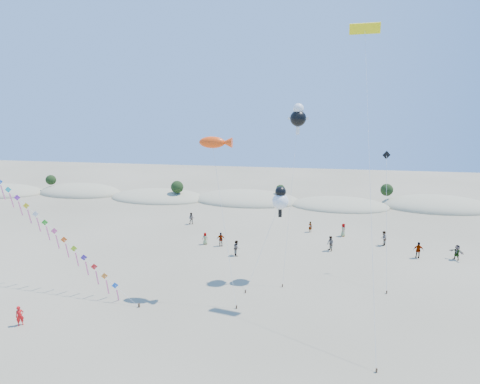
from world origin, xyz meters
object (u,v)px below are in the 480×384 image
at_px(kite_train, 18,200).
at_px(flyer_foreground, 20,316).
at_px(parafoil_kite, 365,33).
at_px(fish_kite, 216,143).

height_order(kite_train, flyer_foreground, kite_train).
distance_m(kite_train, parafoil_kite, 35.25).
bearing_deg(parafoil_kite, fish_kite, -173.46).
xyz_separation_m(kite_train, parafoil_kite, (31.92, 1.95, 14.83)).
bearing_deg(kite_train, flyer_foreground, -57.47).
relative_size(fish_kite, flyer_foreground, 8.81).
relative_size(kite_train, fish_kite, 1.75).
bearing_deg(fish_kite, flyer_foreground, -149.08).
height_order(parafoil_kite, flyer_foreground, parafoil_kite).
xyz_separation_m(kite_train, fish_kite, (19.61, 0.54, 5.83)).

